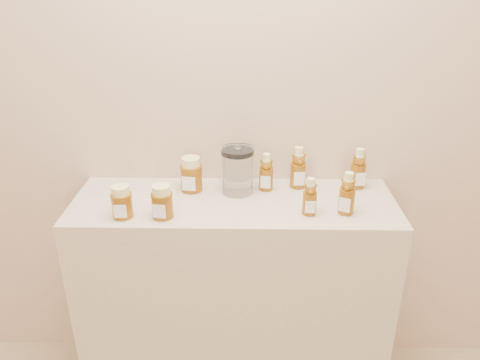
# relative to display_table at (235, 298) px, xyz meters

# --- Properties ---
(wall_back) EXTENTS (3.50, 0.02, 2.70)m
(wall_back) POSITION_rel_display_table_xyz_m (0.00, 0.20, 0.90)
(wall_back) COLOR tan
(wall_back) RESTS_ON ground
(display_table) EXTENTS (1.20, 0.40, 0.90)m
(display_table) POSITION_rel_display_table_xyz_m (0.00, 0.00, 0.00)
(display_table) COLOR tan
(display_table) RESTS_ON ground
(bear_bottle_back_left) EXTENTS (0.06, 0.06, 0.17)m
(bear_bottle_back_left) POSITION_rel_display_table_xyz_m (0.12, 0.10, 0.53)
(bear_bottle_back_left) COLOR #6A3808
(bear_bottle_back_left) RESTS_ON display_table
(bear_bottle_back_mid) EXTENTS (0.07, 0.07, 0.19)m
(bear_bottle_back_mid) POSITION_rel_display_table_xyz_m (0.25, 0.13, 0.54)
(bear_bottle_back_mid) COLOR #6A3808
(bear_bottle_back_mid) RESTS_ON display_table
(bear_bottle_back_right) EXTENTS (0.07, 0.07, 0.18)m
(bear_bottle_back_right) POSITION_rel_display_table_xyz_m (0.48, 0.13, 0.54)
(bear_bottle_back_right) COLOR #6A3808
(bear_bottle_back_right) RESTS_ON display_table
(bear_bottle_front_left) EXTENTS (0.05, 0.05, 0.15)m
(bear_bottle_front_left) POSITION_rel_display_table_xyz_m (0.27, -0.09, 0.53)
(bear_bottle_front_left) COLOR #6A3808
(bear_bottle_front_left) RESTS_ON display_table
(bear_bottle_front_right) EXTENTS (0.08, 0.08, 0.17)m
(bear_bottle_front_right) POSITION_rel_display_table_xyz_m (0.40, -0.08, 0.54)
(bear_bottle_front_right) COLOR #6A3808
(bear_bottle_front_right) RESTS_ON display_table
(honey_jar_left) EXTENTS (0.08, 0.08, 0.12)m
(honey_jar_left) POSITION_rel_display_table_xyz_m (-0.38, -0.12, 0.51)
(honey_jar_left) COLOR #6A3808
(honey_jar_left) RESTS_ON display_table
(honey_jar_back) EXTENTS (0.10, 0.10, 0.14)m
(honey_jar_back) POSITION_rel_display_table_xyz_m (-0.17, 0.09, 0.52)
(honey_jar_back) COLOR #6A3808
(honey_jar_back) RESTS_ON display_table
(honey_jar_front) EXTENTS (0.09, 0.09, 0.12)m
(honey_jar_front) POSITION_rel_display_table_xyz_m (-0.24, -0.12, 0.51)
(honey_jar_front) COLOR #6A3808
(honey_jar_front) RESTS_ON display_table
(glass_canister) EXTENTS (0.16, 0.16, 0.19)m
(glass_canister) POSITION_rel_display_table_xyz_m (0.01, 0.08, 0.55)
(glass_canister) COLOR white
(glass_canister) RESTS_ON display_table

